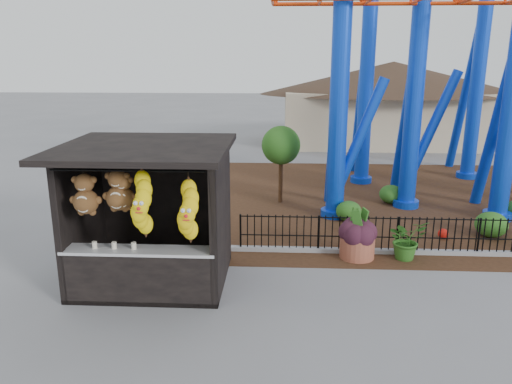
{
  "coord_description": "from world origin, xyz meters",
  "views": [
    {
      "loc": [
        -0.17,
        -9.04,
        4.88
      ],
      "look_at": [
        -0.72,
        1.5,
        2.0
      ],
      "focal_mm": 35.0,
      "sensor_mm": 36.0,
      "label": 1
    }
  ],
  "objects_px": {
    "terracotta_planter": "(357,247)",
    "potted_plant": "(406,239)",
    "prize_booth": "(148,219)",
    "roller_coaster": "(449,6)"
  },
  "relations": [
    {
      "from": "terracotta_planter",
      "to": "potted_plant",
      "type": "height_order",
      "value": "potted_plant"
    },
    {
      "from": "prize_booth",
      "to": "roller_coaster",
      "type": "relative_size",
      "value": 0.32
    },
    {
      "from": "roller_coaster",
      "to": "terracotta_planter",
      "type": "height_order",
      "value": "roller_coaster"
    },
    {
      "from": "prize_booth",
      "to": "potted_plant",
      "type": "bearing_deg",
      "value": 16.87
    },
    {
      "from": "prize_booth",
      "to": "roller_coaster",
      "type": "bearing_deg",
      "value": 42.07
    },
    {
      "from": "roller_coaster",
      "to": "prize_booth",
      "type": "bearing_deg",
      "value": -137.93
    },
    {
      "from": "roller_coaster",
      "to": "terracotta_planter",
      "type": "distance_m",
      "value": 8.94
    },
    {
      "from": "prize_booth",
      "to": "terracotta_planter",
      "type": "bearing_deg",
      "value": 20.8
    },
    {
      "from": "terracotta_planter",
      "to": "potted_plant",
      "type": "bearing_deg",
      "value": 0.0
    },
    {
      "from": "potted_plant",
      "to": "roller_coaster",
      "type": "bearing_deg",
      "value": 45.72
    }
  ]
}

